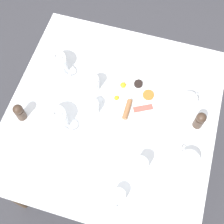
{
  "coord_description": "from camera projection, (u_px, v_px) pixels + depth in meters",
  "views": [
    {
      "loc": [
        0.64,
        0.19,
        2.18
      ],
      "look_at": [
        0.0,
        0.0,
        0.77
      ],
      "focal_mm": 50.0,
      "sensor_mm": 36.0,
      "label": 1
    }
  ],
  "objects": [
    {
      "name": "teapot_far",
      "position": [
        55.0,
        120.0,
        1.51
      ],
      "size": [
        0.12,
        0.2,
        0.13
      ],
      "rotation": [
        0.0,
        0.0,
        4.43
      ],
      "color": "white",
      "rests_on": "table"
    },
    {
      "name": "pepper_grinder",
      "position": [
        200.0,
        120.0,
        1.5
      ],
      "size": [
        0.05,
        0.05,
        0.11
      ],
      "color": "#38281E",
      "rests_on": "table"
    },
    {
      "name": "teacup_with_saucer_right",
      "position": [
        188.0,
        161.0,
        1.44
      ],
      "size": [
        0.14,
        0.14,
        0.07
      ],
      "color": "white",
      "rests_on": "table"
    },
    {
      "name": "teacup_with_saucer_left",
      "position": [
        187.0,
        102.0,
        1.57
      ],
      "size": [
        0.14,
        0.14,
        0.07
      ],
      "color": "white",
      "rests_on": "table"
    },
    {
      "name": "napkin_folded",
      "position": [
        137.0,
        53.0,
        1.73
      ],
      "size": [
        0.14,
        0.18,
        0.01
      ],
      "rotation": [
        0.0,
        0.0,
        1.87
      ],
      "color": "white",
      "rests_on": "table"
    },
    {
      "name": "fork_by_plate",
      "position": [
        183.0,
        61.0,
        1.71
      ],
      "size": [
        0.17,
        0.08,
        0.0
      ],
      "rotation": [
        0.0,
        0.0,
        5.09
      ],
      "color": "silver",
      "rests_on": "table"
    },
    {
      "name": "knife_by_plate",
      "position": [
        44.0,
        173.0,
        1.45
      ],
      "size": [
        0.2,
        0.02,
        0.0
      ],
      "rotation": [
        0.0,
        0.0,
        4.68
      ],
      "color": "silver",
      "rests_on": "table"
    },
    {
      "name": "teapot_near",
      "position": [
        56.0,
        64.0,
        1.64
      ],
      "size": [
        0.12,
        0.2,
        0.13
      ],
      "rotation": [
        0.0,
        0.0,
        4.34
      ],
      "color": "white",
      "rests_on": "table"
    },
    {
      "name": "ground_plane",
      "position": [
        112.0,
        157.0,
        2.26
      ],
      "size": [
        8.0,
        8.0,
        0.0
      ],
      "primitive_type": "plane",
      "color": "#333338"
    },
    {
      "name": "breakfast_plate",
      "position": [
        132.0,
        98.0,
        1.61
      ],
      "size": [
        0.31,
        0.31,
        0.04
      ],
      "color": "white",
      "rests_on": "table"
    },
    {
      "name": "table",
      "position": [
        112.0,
        119.0,
        1.64
      ],
      "size": [
        1.08,
        1.05,
        0.75
      ],
      "color": "silver",
      "rests_on": "ground_plane"
    },
    {
      "name": "creamer_jug",
      "position": [
        118.0,
        197.0,
        1.37
      ],
      "size": [
        0.09,
        0.07,
        0.06
      ],
      "color": "white",
      "rests_on": "table"
    },
    {
      "name": "salt_grinder",
      "position": [
        19.0,
        112.0,
        1.52
      ],
      "size": [
        0.05,
        0.05,
        0.11
      ],
      "color": "#38281E",
      "rests_on": "table"
    },
    {
      "name": "spoon_for_tea",
      "position": [
        99.0,
        55.0,
        1.73
      ],
      "size": [
        0.04,
        0.15,
        0.0
      ],
      "rotation": [
        0.0,
        0.0,
        3.3
      ],
      "color": "silver",
      "rests_on": "table"
    },
    {
      "name": "water_glass_tall",
      "position": [
        92.0,
        108.0,
        1.54
      ],
      "size": [
        0.07,
        0.07,
        0.09
      ],
      "color": "white",
      "rests_on": "table"
    },
    {
      "name": "water_glass_short",
      "position": [
        140.0,
        166.0,
        1.41
      ],
      "size": [
        0.07,
        0.07,
        0.1
      ],
      "color": "white",
      "rests_on": "table"
    },
    {
      "name": "wine_glass_spare",
      "position": [
        93.0,
        84.0,
        1.6
      ],
      "size": [
        0.07,
        0.07,
        0.09
      ],
      "color": "white",
      "rests_on": "table"
    }
  ]
}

